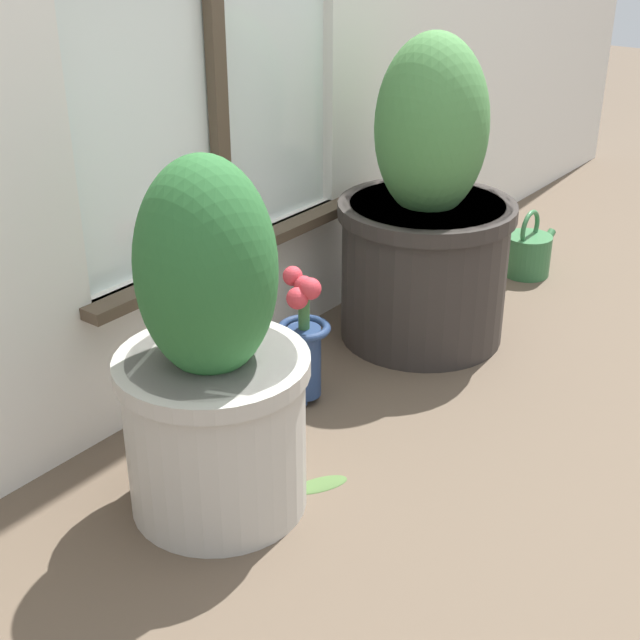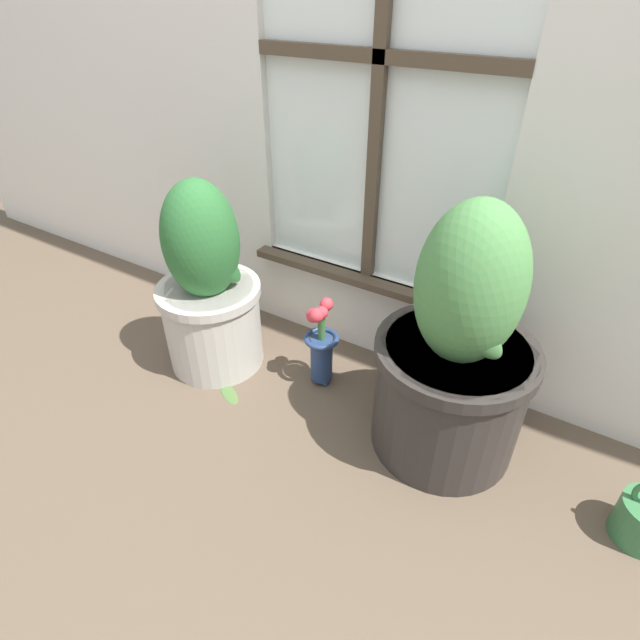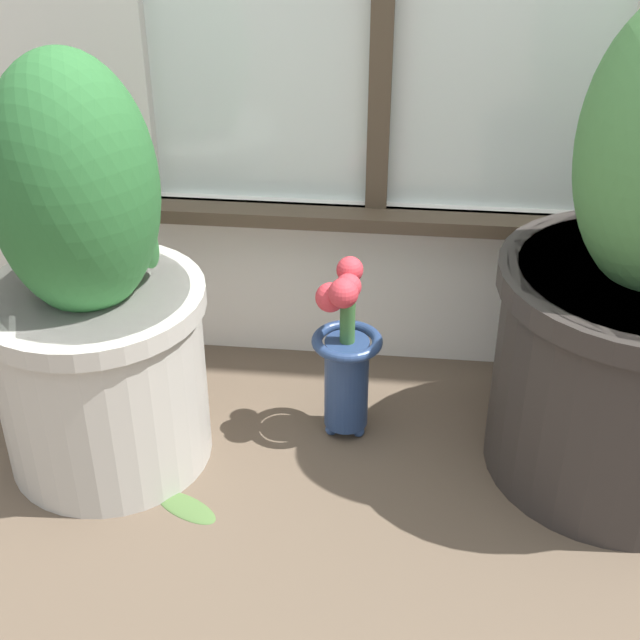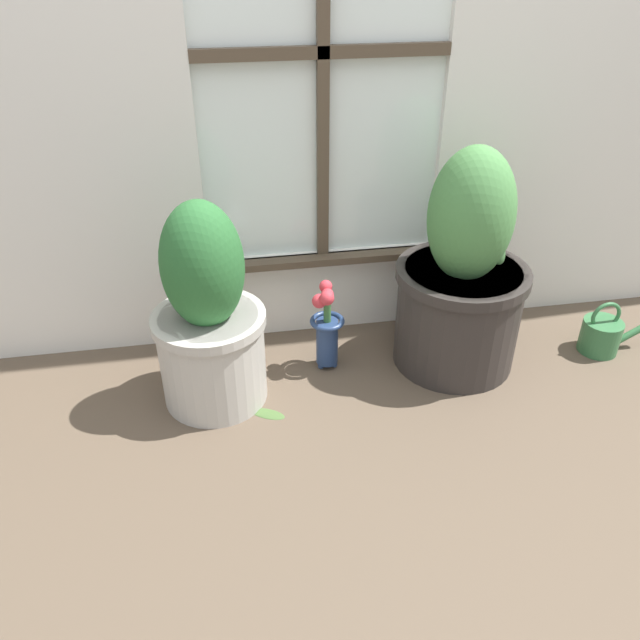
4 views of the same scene
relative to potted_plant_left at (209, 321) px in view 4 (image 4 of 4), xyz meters
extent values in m
plane|color=brown|center=(0.39, -0.21, -0.27)|extent=(10.00, 10.00, 0.00)
cube|color=silver|center=(0.39, 0.35, -0.12)|extent=(0.76, 0.05, 0.30)
cube|color=white|center=(0.39, 0.36, 0.66)|extent=(0.76, 0.02, 1.27)
cube|color=#4C3D2D|center=(0.39, 0.33, 0.66)|extent=(0.04, 0.02, 1.27)
cube|color=#4C3D2D|center=(0.39, 0.33, 0.66)|extent=(0.76, 0.02, 0.04)
cube|color=#4C3D2D|center=(0.39, 0.30, 0.01)|extent=(0.82, 0.06, 0.02)
cylinder|color=#B7B2A8|center=(0.00, 0.00, -0.13)|extent=(0.31, 0.31, 0.30)
cylinder|color=#B7B2A8|center=(0.00, 0.00, 0.01)|extent=(0.33, 0.33, 0.03)
cylinder|color=#38281E|center=(0.00, 0.00, 0.02)|extent=(0.29, 0.29, 0.01)
ellipsoid|color=#28602D|center=(0.00, 0.00, 0.18)|extent=(0.23, 0.23, 0.38)
ellipsoid|color=#28602D|center=(0.09, 0.01, 0.11)|extent=(0.04, 0.16, 0.17)
cylinder|color=#2D2826|center=(0.79, 0.06, -0.10)|extent=(0.39, 0.39, 0.34)
cylinder|color=#2D2826|center=(0.79, 0.06, 0.05)|extent=(0.42, 0.42, 0.03)
cylinder|color=#38281E|center=(0.79, 0.06, 0.06)|extent=(0.36, 0.36, 0.01)
ellipsoid|color=#477F42|center=(0.79, 0.06, 0.24)|extent=(0.26, 0.26, 0.42)
ellipsoid|color=#477F42|center=(0.85, -0.02, 0.16)|extent=(0.14, 0.13, 0.17)
sphere|color=navy|center=(0.37, 0.12, -0.26)|extent=(0.02, 0.02, 0.02)
sphere|color=navy|center=(0.34, 0.08, -0.26)|extent=(0.02, 0.02, 0.02)
sphere|color=navy|center=(0.39, 0.08, -0.26)|extent=(0.02, 0.02, 0.02)
cylinder|color=navy|center=(0.37, 0.09, -0.18)|extent=(0.07, 0.07, 0.16)
torus|color=navy|center=(0.37, 0.09, -0.10)|extent=(0.11, 0.11, 0.02)
cylinder|color=#386633|center=(0.37, 0.09, -0.06)|extent=(0.02, 0.02, 0.09)
sphere|color=#C6333D|center=(0.37, 0.09, 0.00)|extent=(0.04, 0.04, 0.04)
sphere|color=#C6333D|center=(0.37, 0.12, 0.01)|extent=(0.04, 0.04, 0.04)
sphere|color=#C6333D|center=(0.34, 0.09, -0.02)|extent=(0.05, 0.05, 0.05)
sphere|color=#C6333D|center=(0.36, 0.07, 0.00)|extent=(0.05, 0.05, 0.05)
cylinder|color=#336B3D|center=(1.30, 0.02, -0.22)|extent=(0.13, 0.13, 0.12)
cylinder|color=#336B3D|center=(1.41, 0.02, -0.22)|extent=(0.11, 0.02, 0.08)
torus|color=#336B3D|center=(1.30, 0.02, -0.14)|extent=(0.11, 0.01, 0.11)
ellipsoid|color=#476633|center=(0.15, -0.12, -0.27)|extent=(0.12, 0.09, 0.01)
camera|label=1|loc=(-0.93, -0.94, 0.73)|focal=50.00mm
camera|label=2|loc=(1.01, -0.96, 0.84)|focal=28.00mm
camera|label=3|loc=(0.45, -1.07, 0.65)|focal=50.00mm
camera|label=4|loc=(0.05, -1.55, 0.97)|focal=35.00mm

